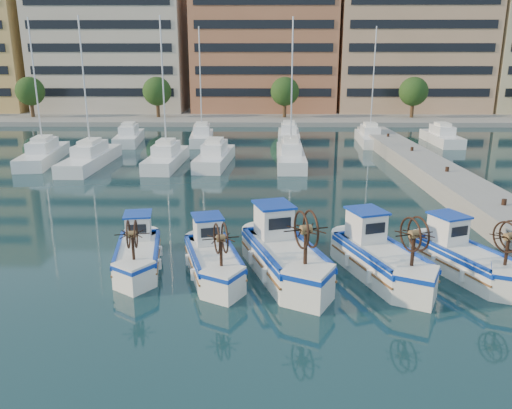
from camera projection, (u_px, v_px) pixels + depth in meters
name	position (u px, v px, depth m)	size (l,w,h in m)	color
ground	(239.00, 275.00, 19.66)	(300.00, 300.00, 0.00)	#17363B
quay	(485.00, 205.00, 27.02)	(3.00, 60.00, 1.20)	gray
waterfront	(315.00, 43.00, 79.06)	(180.00, 40.00, 25.60)	gray
yacht_marina	(225.00, 148.00, 45.96)	(39.90, 22.29, 11.50)	white
fishing_boat_a	(138.00, 251.00, 20.20)	(2.30, 4.21, 2.56)	white
fishing_boat_b	(213.00, 256.00, 19.55)	(2.79, 4.41, 2.67)	white
fishing_boat_c	(283.00, 253.00, 19.49)	(3.51, 5.36, 3.25)	white
fishing_boat_d	(379.00, 255.00, 19.42)	(3.33, 4.96, 3.00)	white
fishing_boat_e	(464.00, 256.00, 19.52)	(3.27, 4.59, 2.76)	white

